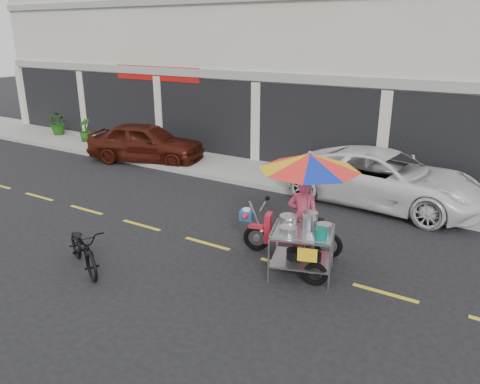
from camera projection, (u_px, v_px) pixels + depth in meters
The scene contains 9 objects.
ground at pixel (287, 266), 9.54m from camera, with size 90.00×90.00×0.00m, color black.
sidewalk at pixel (369, 190), 13.94m from camera, with size 45.00×3.00×0.15m, color gray.
centerline at pixel (287, 266), 9.54m from camera, with size 42.00×0.10×0.01m, color gold.
maroon_sedan at pixel (146, 142), 17.02m from camera, with size 1.70×4.23×1.44m, color #3D1209.
white_pickup at pixel (385, 178), 12.77m from camera, with size 2.46×5.34×1.48m, color white.
plant_tall at pixel (59, 123), 20.96m from camera, with size 0.97×0.84×1.07m, color #19490F.
plant_short at pixel (85, 130), 19.68m from camera, with size 0.54×0.54×0.96m, color #19490F.
near_bicycle at pixel (83, 248), 9.27m from camera, with size 0.61×1.75×0.92m, color black.
food_vendor_rig at pixel (305, 194), 9.04m from camera, with size 2.87×2.38×2.48m.
Camera 1 is at (3.71, -7.75, 4.51)m, focal length 35.00 mm.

